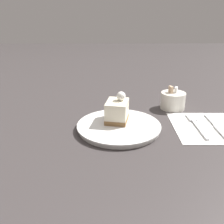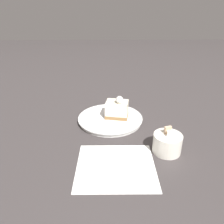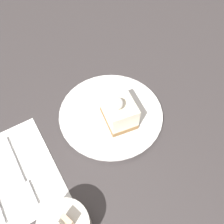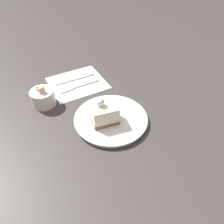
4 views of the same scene
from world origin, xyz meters
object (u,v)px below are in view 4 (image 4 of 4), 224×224
object	(u,v)px
cake_slice	(104,113)
sugar_bowl	(43,98)
fork	(76,87)
knife	(78,78)
plate	(111,119)

from	to	relation	value
cake_slice	sugar_bowl	xyz separation A→B (m)	(0.20, 0.14, -0.02)
fork	knife	xyz separation A→B (m)	(0.05, -0.03, -0.00)
sugar_bowl	fork	bearing A→B (deg)	-74.91
fork	sugar_bowl	xyz separation A→B (m)	(-0.04, 0.14, 0.02)
plate	knife	world-z (taller)	plate
cake_slice	sugar_bowl	size ratio (longest dim) A/B	1.09
plate	knife	bearing A→B (deg)	-1.48
fork	sugar_bowl	bearing A→B (deg)	105.27
cake_slice	sugar_bowl	world-z (taller)	cake_slice
cake_slice	knife	bearing A→B (deg)	4.61
fork	sugar_bowl	size ratio (longest dim) A/B	2.02
plate	fork	xyz separation A→B (m)	(0.23, 0.03, -0.00)
cake_slice	fork	world-z (taller)	cake_slice
plate	knife	size ratio (longest dim) A/B	1.41
cake_slice	fork	xyz separation A→B (m)	(0.23, 0.00, -0.04)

